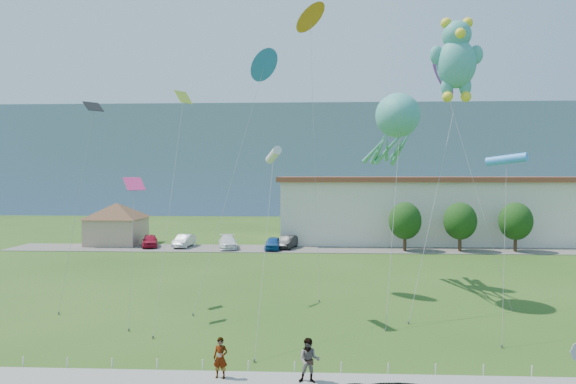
{
  "coord_description": "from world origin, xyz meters",
  "views": [
    {
      "loc": [
        -0.25,
        -23.06,
        8.55
      ],
      "look_at": [
        -1.73,
        8.0,
        7.46
      ],
      "focal_mm": 32.0,
      "sensor_mm": 36.0,
      "label": 1
    }
  ],
  "objects": [
    {
      "name": "small_kite_black",
      "position": [
        -14.93,
        10.15,
        11.5
      ],
      "size": [
        1.54,
        4.1,
        13.48
      ],
      "color": "black",
      "rests_on": "ground"
    },
    {
      "name": "small_kite_cyan",
      "position": [
        10.5,
        5.9,
        9.29
      ],
      "size": [
        1.74,
        4.8,
        9.8
      ],
      "color": "#3796FA",
      "rests_on": "ground"
    },
    {
      "name": "tree_mid",
      "position": [
        16.0,
        34.0,
        3.39
      ],
      "size": [
        3.6,
        3.6,
        5.47
      ],
      "color": "#3F2B19",
      "rests_on": "ground"
    },
    {
      "name": "warehouse",
      "position": [
        26.0,
        44.0,
        4.12
      ],
      "size": [
        61.0,
        15.0,
        8.2
      ],
      "color": "beige",
      "rests_on": "ground"
    },
    {
      "name": "pavilion",
      "position": [
        -24.0,
        38.0,
        3.02
      ],
      "size": [
        9.2,
        9.2,
        5.0
      ],
      "color": "tan",
      "rests_on": "ground"
    },
    {
      "name": "small_kite_purple",
      "position": [
        9.94,
        17.26,
        15.68
      ],
      "size": [
        3.28,
        8.91,
        16.74
      ],
      "color": "purple",
      "rests_on": "ground"
    },
    {
      "name": "rope_fence",
      "position": [
        0.0,
        -1.3,
        0.25
      ],
      "size": [
        26.05,
        0.05,
        0.5
      ],
      "color": "white",
      "rests_on": "ground"
    },
    {
      "name": "small_kite_yellow",
      "position": [
        -8.95,
        10.43,
        11.96
      ],
      "size": [
        1.29,
        9.35,
        14.21
      ],
      "color": "#AACB2F",
      "rests_on": "ground"
    },
    {
      "name": "small_kite_white",
      "position": [
        -2.53,
        6.8,
        9.58
      ],
      "size": [
        0.65,
        8.22,
        10.1
      ],
      "color": "silver",
      "rests_on": "ground"
    },
    {
      "name": "parked_car_silver",
      "position": [
        -15.19,
        35.86,
        0.78
      ],
      "size": [
        1.97,
        4.51,
        1.44
      ],
      "primitive_type": "imported",
      "rotation": [
        0.0,
        0.0,
        -0.1
      ],
      "color": "#BBBCC2",
      "rests_on": "parking_strip"
    },
    {
      "name": "parked_car_red",
      "position": [
        -19.17,
        35.61,
        0.78
      ],
      "size": [
        2.85,
        4.55,
        1.44
      ],
      "primitive_type": "imported",
      "rotation": [
        0.0,
        0.0,
        0.29
      ],
      "color": "#B0152F",
      "rests_on": "parking_strip"
    },
    {
      "name": "tree_near",
      "position": [
        10.0,
        34.0,
        3.39
      ],
      "size": [
        3.6,
        3.6,
        5.47
      ],
      "color": "#3F2B19",
      "rests_on": "ground"
    },
    {
      "name": "parked_car_black",
      "position": [
        -3.08,
        35.48,
        0.77
      ],
      "size": [
        2.51,
        4.52,
        1.41
      ],
      "primitive_type": "imported",
      "rotation": [
        0.0,
        0.0,
        -0.25
      ],
      "color": "black",
      "rests_on": "parking_strip"
    },
    {
      "name": "small_kite_orange",
      "position": [
        -0.43,
        17.48,
        20.28
      ],
      "size": [
        1.8,
        7.52,
        21.54
      ],
      "color": "orange",
      "rests_on": "ground"
    },
    {
      "name": "tree_far",
      "position": [
        22.0,
        34.0,
        3.39
      ],
      "size": [
        3.6,
        3.6,
        5.47
      ],
      "color": "#3F2B19",
      "rests_on": "ground"
    },
    {
      "name": "pedestrian_left",
      "position": [
        -4.04,
        -2.25,
        0.94
      ],
      "size": [
        0.66,
        0.48,
        1.68
      ],
      "primitive_type": "imported",
      "rotation": [
        0.0,
        0.0,
        -0.13
      ],
      "color": "gray",
      "rests_on": "sidewalk"
    },
    {
      "name": "parked_car_white",
      "position": [
        -9.93,
        34.91,
        0.78
      ],
      "size": [
        2.92,
        5.23,
        1.43
      ],
      "primitive_type": "imported",
      "rotation": [
        0.0,
        0.0,
        0.19
      ],
      "color": "white",
      "rests_on": "parking_strip"
    },
    {
      "name": "small_kite_pink",
      "position": [
        -10.79,
        6.7,
        7.24
      ],
      "size": [
        1.33,
        3.56,
        8.41
      ],
      "color": "#DF3175",
      "rests_on": "ground"
    },
    {
      "name": "parking_strip",
      "position": [
        0.0,
        35.0,
        0.03
      ],
      "size": [
        70.0,
        6.0,
        0.06
      ],
      "primitive_type": "cube",
      "color": "#59544C",
      "rests_on": "ground"
    },
    {
      "name": "small_kite_blue",
      "position": [
        -3.89,
        14.32,
        16.11
      ],
      "size": [
        4.58,
        7.96,
        17.19
      ],
      "color": "blue",
      "rests_on": "ground"
    },
    {
      "name": "octopus_kite",
      "position": [
        5.46,
        13.11,
        11.71
      ],
      "size": [
        3.24,
        14.28,
        13.98
      ],
      "color": "teal",
      "rests_on": "ground"
    },
    {
      "name": "hill_ridge",
      "position": [
        0.0,
        120.0,
        12.5
      ],
      "size": [
        160.0,
        50.0,
        25.0
      ],
      "primitive_type": "cube",
      "color": "gray",
      "rests_on": "ground"
    },
    {
      "name": "teddy_bear_kite",
      "position": [
        9.35,
        11.91,
        16.33
      ],
      "size": [
        5.92,
        6.92,
        18.97
      ],
      "color": "teal",
      "rests_on": "ground"
    },
    {
      "name": "parked_car_blue",
      "position": [
        -4.67,
        34.29,
        0.76
      ],
      "size": [
        1.79,
        4.15,
        1.4
      ],
      "primitive_type": "imported",
      "rotation": [
        0.0,
        0.0,
        -0.03
      ],
      "color": "#1B4F95",
      "rests_on": "parking_strip"
    },
    {
      "name": "pedestrian_right",
      "position": [
        -0.37,
        -2.54,
        1.0
      ],
      "size": [
        0.93,
        0.75,
        1.8
      ],
      "primitive_type": "imported",
      "rotation": [
        0.0,
        0.0,
        -0.08
      ],
      "color": "gray",
      "rests_on": "sidewalk"
    },
    {
      "name": "ground",
      "position": [
        0.0,
        0.0,
        0.0
      ],
      "size": [
        160.0,
        160.0,
        0.0
      ],
      "primitive_type": "plane",
      "color": "#284B15",
      "rests_on": "ground"
    }
  ]
}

